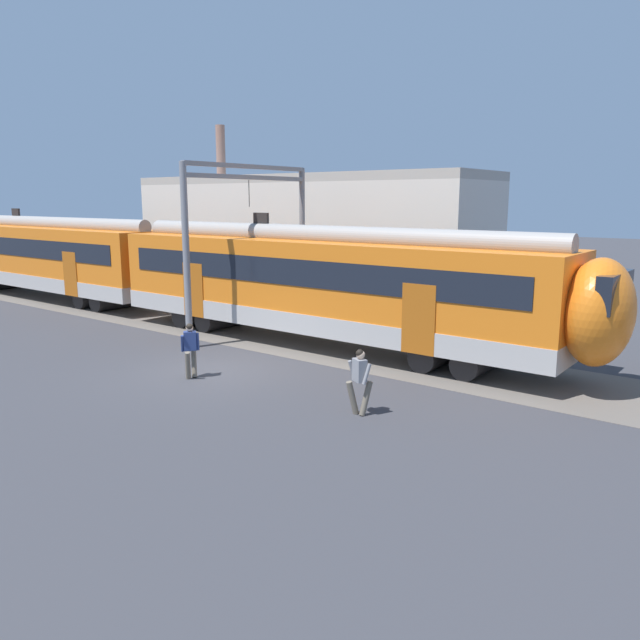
# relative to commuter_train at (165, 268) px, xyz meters

# --- Properties ---
(ground_plane) EXTENTS (160.00, 160.00, 0.00)m
(ground_plane) POSITION_rel_commuter_train_xyz_m (8.18, -5.00, -2.25)
(ground_plane) COLOR #38383D
(track_bed) EXTENTS (80.00, 4.40, 0.01)m
(track_bed) POSITION_rel_commuter_train_xyz_m (-2.48, 0.00, -2.25)
(track_bed) COLOR #605951
(track_bed) RESTS_ON ground
(commuter_train) EXTENTS (38.05, 3.07, 4.73)m
(commuter_train) POSITION_rel_commuter_train_xyz_m (0.00, 0.00, 0.00)
(commuter_train) COLOR #B2ADA8
(commuter_train) RESTS_ON ground
(pedestrian_navy) EXTENTS (0.46, 0.67, 1.67)m
(pedestrian_navy) POSITION_rel_commuter_train_xyz_m (8.24, -5.75, -1.29)
(pedestrian_navy) COLOR #6B6051
(pedestrian_navy) RESTS_ON ground
(pedestrian_grey) EXTENTS (0.66, 0.55, 1.67)m
(pedestrian_grey) POSITION_rel_commuter_train_xyz_m (13.99, -5.36, -1.29)
(pedestrian_grey) COLOR #6B6051
(pedestrian_grey) RESTS_ON ground
(catenary_gantry) EXTENTS (0.24, 6.64, 6.53)m
(catenary_gantry) POSITION_rel_commuter_train_xyz_m (5.22, 0.00, 2.06)
(catenary_gantry) COLOR gray
(catenary_gantry) RESTS_ON ground
(background_building) EXTENTS (19.26, 5.00, 9.20)m
(background_building) POSITION_rel_commuter_train_xyz_m (2.10, 7.07, 0.95)
(background_building) COLOR beige
(background_building) RESTS_ON ground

